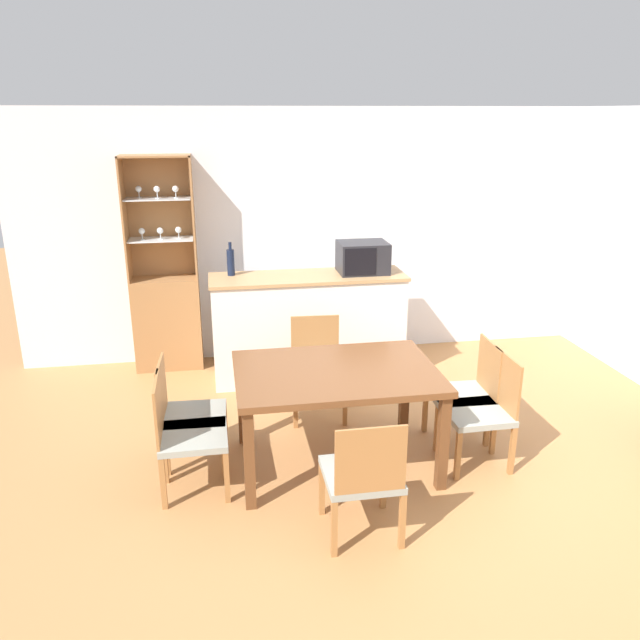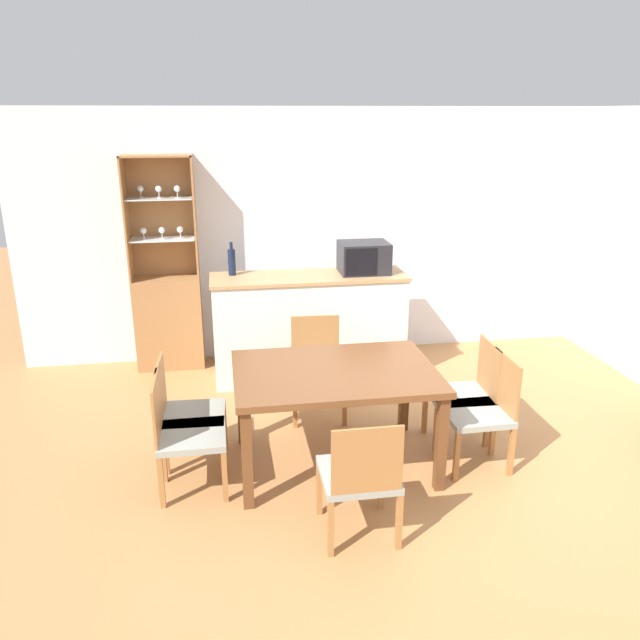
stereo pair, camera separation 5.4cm
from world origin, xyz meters
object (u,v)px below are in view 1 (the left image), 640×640
dining_table (336,381)px  dining_chair_side_left_near (186,435)px  dining_chair_side_right_far (466,393)px  dining_chair_side_left_far (188,414)px  display_cabinet (167,306)px  wine_bottle (231,262)px  dining_chair_side_right_near (482,410)px  dining_chair_head_far (317,368)px  dining_chair_head_near (363,476)px  microwave (363,257)px

dining_table → dining_chair_side_left_near: dining_chair_side_left_near is taller
dining_chair_side_right_far → dining_chair_side_left_far: same height
display_cabinet → wine_bottle: display_cabinet is taller
wine_bottle → dining_chair_side_left_far: bearing=-103.8°
dining_chair_side_left_near → dining_chair_side_right_near: bearing=89.8°
dining_table → wine_bottle: size_ratio=4.53×
display_cabinet → dining_chair_side_left_far: (0.25, -2.00, -0.22)m
dining_chair_side_right_near → wine_bottle: 2.69m
dining_chair_side_left_near → dining_chair_side_left_far: (0.00, 0.30, 0.00)m
dining_chair_head_far → dining_chair_side_right_near: size_ratio=1.00×
dining_chair_side_right_near → wine_bottle: (-1.72, 1.93, 0.74)m
display_cabinet → dining_chair_head_near: 3.28m
dining_chair_side_right_near → dining_chair_side_left_far: 2.14m
dining_table → dining_chair_side_left_near: size_ratio=1.72×
dining_table → dining_chair_side_left_far: dining_chair_side_left_far is taller
dining_table → dining_chair_side_right_near: (1.06, -0.15, -0.25)m
display_cabinet → dining_chair_side_right_far: (2.37, -2.01, -0.22)m
display_cabinet → dining_chair_side_left_near: display_cabinet is taller
dining_chair_side_right_far → dining_chair_head_near: 1.45m
dining_chair_head_near → wine_bottle: wine_bottle is taller
dining_chair_head_far → dining_chair_side_right_near: bearing=140.3°
dining_table → microwave: 1.85m
dining_chair_side_right_far → microwave: (-0.47, 1.53, 0.75)m
dining_chair_side_right_near → dining_chair_head_near: bearing=122.5°
dining_chair_side_left_near → dining_chair_side_right_far: bearing=97.8°
dining_chair_side_right_far → dining_chair_side_right_near: bearing=-177.6°
dining_chair_side_left_near → microwave: size_ratio=1.79×
display_cabinet → dining_chair_side_right_far: 3.11m
dining_chair_side_left_near → wine_bottle: 2.10m
display_cabinet → dining_chair_side_right_near: display_cabinet is taller
dining_chair_side_left_far → wine_bottle: 1.83m
dining_chair_side_right_near → dining_chair_side_left_near: (-2.12, -0.00, 0.00)m
dining_chair_side_left_far → microwave: bearing=135.3°
dining_table → dining_chair_head_far: size_ratio=1.72×
dining_chair_side_left_far → wine_bottle: bearing=168.7°
dining_chair_side_right_near → dining_chair_head_near: 1.27m
display_cabinet → dining_chair_side_left_far: display_cabinet is taller
dining_chair_side_right_far → microwave: bearing=19.5°
dining_chair_side_right_near → wine_bottle: bearing=41.1°
dining_chair_side_left_near → microwave: microwave is taller
dining_chair_side_right_far → dining_chair_side_right_near: 0.30m
dining_chair_side_left_far → display_cabinet: bearing=-170.4°
dining_chair_head_far → dining_chair_side_left_near: size_ratio=1.00×
dining_chair_side_right_far → dining_chair_side_left_near: size_ratio=1.00×
display_cabinet → dining_chair_side_right_far: bearing=-40.2°
dining_table → wine_bottle: wine_bottle is taller
microwave → wine_bottle: bearing=175.5°
display_cabinet → dining_chair_head_near: size_ratio=2.54×
dining_chair_head_far → microwave: (0.58, 0.84, 0.75)m
dining_table → dining_chair_head_near: 0.88m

